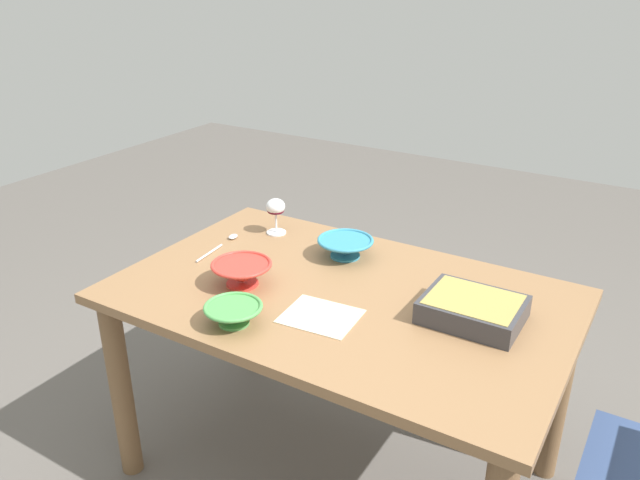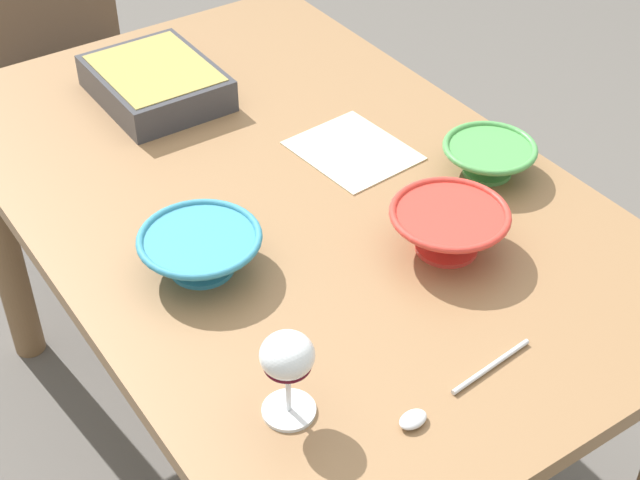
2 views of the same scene
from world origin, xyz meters
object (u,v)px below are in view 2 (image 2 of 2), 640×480
Objects in this scene: wine_glass at (287,362)px; small_bowl at (489,157)px; chair at (78,76)px; serving_spoon at (442,400)px; dining_table at (289,237)px; napkin at (353,151)px; serving_bowl at (201,250)px; mixing_bowl at (449,227)px; casserole_dish at (156,81)px.

wine_glass is 0.68m from small_bowl.
chair reaches higher than serving_spoon.
dining_table is 0.21m from napkin.
dining_table is 0.31m from serving_bowl.
serving_bowl is (0.06, 0.57, 0.00)m from small_bowl.
wine_glass is 0.71× the size of mixing_bowl.
small_bowl is (0.13, -0.20, -0.01)m from mixing_bowl.
serving_spoon is (-0.11, -0.18, -0.09)m from wine_glass.
serving_bowl is at bearing 168.53° from chair.
chair is 1.59m from wine_glass.
napkin is (0.47, -0.45, -0.10)m from wine_glass.
serving_spoon is (-0.56, 0.10, 0.13)m from dining_table.
wine_glass is at bearing 165.01° from casserole_dish.
casserole_dish is 1.64× the size of small_bowl.
mixing_bowl is 0.24m from small_bowl.
small_bowl is at bearing -58.02° from mixing_bowl.
dining_table is 0.58m from serving_spoon.
wine_glass is at bearing 114.39° from small_bowl.
wine_glass is 0.66m from napkin.
chair is at bearing -4.90° from casserole_dish.
chair is 1.25m from serving_bowl.
mixing_bowl is 0.41m from serving_bowl.
dining_table is 8.31× the size of small_bowl.
mixing_bowl is (-0.72, -0.18, 0.01)m from casserole_dish.
chair is at bearing -11.47° from serving_bowl.
casserole_dish is at bearing 33.06° from small_bowl.
serving_bowl is at bearing -8.01° from wine_glass.
serving_bowl reaches higher than small_bowl.
small_bowl is (-0.59, -0.38, -0.00)m from casserole_dish.
serving_spoon is (-0.97, 0.05, -0.03)m from casserole_dish.
napkin is at bearing -171.21° from chair.
dining_table is at bearing 62.36° from small_bowl.
wine_glass is 0.90m from casserole_dish.
serving_spoon is (-1.63, 0.10, 0.28)m from chair.
casserole_dish and serving_bowl have the same top height.
wine_glass is 0.82× the size of small_bowl.
dining_table is 6.57× the size of napkin.
small_bowl is at bearing -146.94° from casserole_dish.
small_bowl is at bearing -95.61° from serving_bowl.
dining_table is 0.45m from casserole_dish.
chair reaches higher than dining_table.
serving_spoon is at bearing 177.21° from casserole_dish.
casserole_dish is 1.09× the size of serving_spoon.
casserole_dish is 1.29× the size of napkin.
chair is 3.25× the size of serving_spoon.
napkin is at bearing -81.44° from dining_table.
mixing_bowl is at bearing -116.90° from serving_bowl.
mixing_bowl is (0.15, -0.41, -0.05)m from wine_glass.
small_bowl reaches higher than napkin.
mixing_bowl reaches higher than dining_table.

